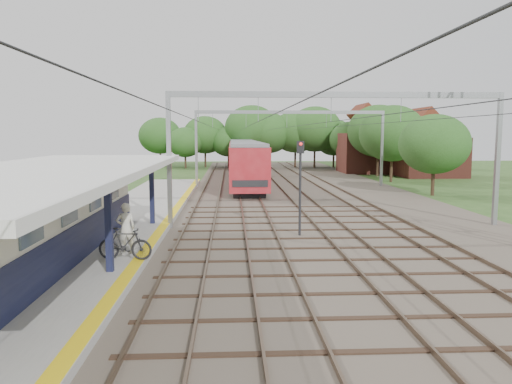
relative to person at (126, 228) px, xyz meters
name	(u,v)px	position (x,y,z in m)	size (l,w,h in m)	color
ground	(318,358)	(5.87, -8.45, -1.33)	(160.00, 160.00, 0.00)	#2D4C1E
ballast_bed	(303,193)	(9.87, 21.55, -1.28)	(18.00, 90.00, 0.10)	#473D33
platform	(117,231)	(-1.63, 5.55, -1.15)	(5.00, 52.00, 0.35)	gray
yellow_stripe	(163,227)	(0.62, 5.55, -0.97)	(0.45, 52.00, 0.01)	yellow
station_building	(28,217)	(-3.00, -1.45, 0.72)	(3.41, 18.00, 3.40)	beige
canopy	(48,172)	(-1.90, -2.45, 2.32)	(6.40, 20.00, 3.44)	#101433
rail_tracks	(273,192)	(7.37, 21.55, -1.15)	(11.80, 88.00, 0.15)	brown
catenary_system	(305,125)	(9.26, 16.83, 4.19)	(17.22, 88.00, 7.00)	gray
tree_band	(273,134)	(9.72, 48.67, 3.59)	(31.72, 30.88, 8.82)	#382619
house_near	(430,151)	(26.87, 37.55, 1.66)	(7.00, 6.12, 7.89)	brown
house_far	(373,147)	(21.87, 43.55, 1.91)	(8.00, 6.12, 8.66)	brown
person	(126,228)	(0.00, 0.00, 0.00)	(0.71, 0.47, 1.95)	silver
bicycle	(125,244)	(0.16, -0.94, -0.39)	(0.55, 1.96, 1.18)	black
train	(243,158)	(5.37, 36.57, 0.93)	(3.10, 38.64, 4.06)	black
signal_post	(300,176)	(7.22, 4.33, 1.59)	(0.36, 0.32, 4.55)	black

